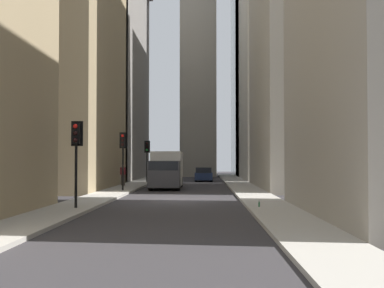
{
  "coord_description": "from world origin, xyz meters",
  "views": [
    {
      "loc": [
        -28.43,
        -1.48,
        2.25
      ],
      "look_at": [
        15.16,
        -0.45,
        3.52
      ],
      "focal_mm": 49.07,
      "sensor_mm": 36.0,
      "label": 1
    }
  ],
  "objects_px": {
    "delivery_truck": "(167,170)",
    "discarded_bottle": "(259,204)",
    "traffic_light_far_junction": "(147,152)",
    "sedan_navy": "(204,175)",
    "pedestrian": "(123,174)",
    "traffic_light_midblock": "(123,148)",
    "traffic_light_foreground": "(76,144)"
  },
  "relations": [
    {
      "from": "traffic_light_far_junction",
      "to": "traffic_light_foreground",
      "type": "bearing_deg",
      "value": 179.3
    },
    {
      "from": "traffic_light_foreground",
      "to": "discarded_bottle",
      "type": "distance_m",
      "value": 8.48
    },
    {
      "from": "pedestrian",
      "to": "discarded_bottle",
      "type": "xyz_separation_m",
      "value": [
        -18.88,
        -9.02,
        -0.83
      ]
    },
    {
      "from": "traffic_light_midblock",
      "to": "traffic_light_far_junction",
      "type": "relative_size",
      "value": 1.04
    },
    {
      "from": "sedan_navy",
      "to": "pedestrian",
      "type": "height_order",
      "value": "pedestrian"
    },
    {
      "from": "discarded_bottle",
      "to": "delivery_truck",
      "type": "bearing_deg",
      "value": 17.88
    },
    {
      "from": "delivery_truck",
      "to": "sedan_navy",
      "type": "relative_size",
      "value": 1.5
    },
    {
      "from": "traffic_light_foreground",
      "to": "traffic_light_midblock",
      "type": "distance_m",
      "value": 13.17
    },
    {
      "from": "traffic_light_foreground",
      "to": "traffic_light_midblock",
      "type": "relative_size",
      "value": 0.95
    },
    {
      "from": "sedan_navy",
      "to": "traffic_light_midblock",
      "type": "bearing_deg",
      "value": 162.97
    },
    {
      "from": "sedan_navy",
      "to": "traffic_light_midblock",
      "type": "distance_m",
      "value": 19.0
    },
    {
      "from": "traffic_light_far_junction",
      "to": "traffic_light_midblock",
      "type": "bearing_deg",
      "value": 178.52
    },
    {
      "from": "traffic_light_far_junction",
      "to": "discarded_bottle",
      "type": "bearing_deg",
      "value": -162.69
    },
    {
      "from": "pedestrian",
      "to": "delivery_truck",
      "type": "bearing_deg",
      "value": -123.08
    },
    {
      "from": "delivery_truck",
      "to": "sedan_navy",
      "type": "bearing_deg",
      "value": -11.26
    },
    {
      "from": "sedan_navy",
      "to": "discarded_bottle",
      "type": "xyz_separation_m",
      "value": [
        -30.53,
        -2.51,
        -0.42
      ]
    },
    {
      "from": "delivery_truck",
      "to": "pedestrian",
      "type": "distance_m",
      "value": 4.44
    },
    {
      "from": "traffic_light_far_junction",
      "to": "discarded_bottle",
      "type": "xyz_separation_m",
      "value": [
        -24.75,
        -7.71,
        -2.7
      ]
    },
    {
      "from": "traffic_light_midblock",
      "to": "traffic_light_far_junction",
      "type": "xyz_separation_m",
      "value": [
        12.25,
        -0.32,
        -0.11
      ]
    },
    {
      "from": "traffic_light_far_junction",
      "to": "discarded_bottle",
      "type": "distance_m",
      "value": 26.07
    },
    {
      "from": "delivery_truck",
      "to": "traffic_light_foreground",
      "type": "distance_m",
      "value": 17.4
    },
    {
      "from": "delivery_truck",
      "to": "pedestrian",
      "type": "relative_size",
      "value": 3.75
    },
    {
      "from": "sedan_navy",
      "to": "traffic_light_far_junction",
      "type": "height_order",
      "value": "traffic_light_far_junction"
    },
    {
      "from": "delivery_truck",
      "to": "traffic_light_midblock",
      "type": "bearing_deg",
      "value": 145.47
    },
    {
      "from": "traffic_light_far_junction",
      "to": "pedestrian",
      "type": "xyz_separation_m",
      "value": [
        -5.88,
        1.3,
        -1.87
      ]
    },
    {
      "from": "delivery_truck",
      "to": "traffic_light_far_junction",
      "type": "distance_m",
      "value": 8.76
    },
    {
      "from": "discarded_bottle",
      "to": "sedan_navy",
      "type": "bearing_deg",
      "value": 4.7
    },
    {
      "from": "delivery_truck",
      "to": "traffic_light_far_junction",
      "type": "xyz_separation_m",
      "value": [
        8.29,
        2.4,
        1.49
      ]
    },
    {
      "from": "delivery_truck",
      "to": "discarded_bottle",
      "type": "relative_size",
      "value": 23.93
    },
    {
      "from": "traffic_light_far_junction",
      "to": "discarded_bottle",
      "type": "relative_size",
      "value": 14.17
    },
    {
      "from": "sedan_navy",
      "to": "pedestrian",
      "type": "xyz_separation_m",
      "value": [
        -11.65,
        6.51,
        0.42
      ]
    },
    {
      "from": "delivery_truck",
      "to": "traffic_light_foreground",
      "type": "height_order",
      "value": "traffic_light_foreground"
    }
  ]
}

